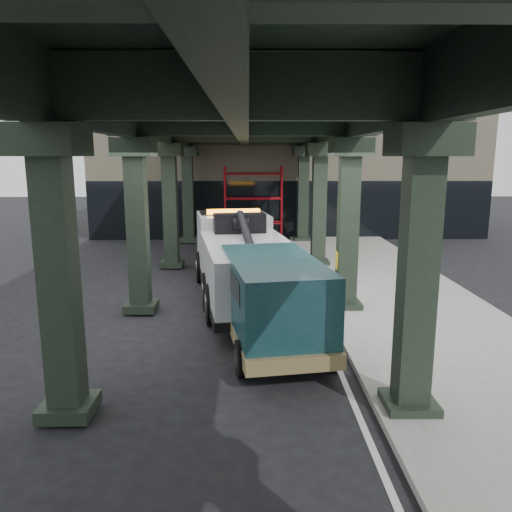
{
  "coord_description": "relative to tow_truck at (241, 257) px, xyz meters",
  "views": [
    {
      "loc": [
        -0.23,
        -12.11,
        4.5
      ],
      "look_at": [
        -0.03,
        1.88,
        1.7
      ],
      "focal_mm": 35.0,
      "sensor_mm": 36.0,
      "label": 1
    }
  ],
  "objects": [
    {
      "name": "ground",
      "position": [
        0.48,
        -3.39,
        -1.38
      ],
      "size": [
        90.0,
        90.0,
        0.0
      ],
      "primitive_type": "plane",
      "color": "black",
      "rests_on": "ground"
    },
    {
      "name": "sidewalk",
      "position": [
        4.98,
        -1.39,
        -1.31
      ],
      "size": [
        5.0,
        40.0,
        0.15
      ],
      "primitive_type": "cube",
      "color": "gray",
      "rests_on": "ground"
    },
    {
      "name": "lane_stripe",
      "position": [
        2.18,
        -1.39,
        -1.38
      ],
      "size": [
        0.12,
        38.0,
        0.01
      ],
      "primitive_type": "cube",
      "color": "silver",
      "rests_on": "ground"
    },
    {
      "name": "viaduct",
      "position": [
        0.08,
        -1.39,
        4.08
      ],
      "size": [
        7.4,
        32.0,
        6.4
      ],
      "color": "black",
      "rests_on": "ground"
    },
    {
      "name": "building",
      "position": [
        2.48,
        16.61,
        2.62
      ],
      "size": [
        22.0,
        10.0,
        8.0
      ],
      "primitive_type": "cube",
      "color": "#C6B793",
      "rests_on": "ground"
    },
    {
      "name": "scaffolding",
      "position": [
        0.48,
        11.26,
        0.73
      ],
      "size": [
        3.08,
        0.88,
        4.0
      ],
      "color": "#B60E18",
      "rests_on": "ground"
    },
    {
      "name": "tow_truck",
      "position": [
        0.0,
        0.0,
        0.0
      ],
      "size": [
        3.63,
        8.88,
        2.84
      ],
      "rotation": [
        0.0,
        0.0,
        0.16
      ],
      "color": "black",
      "rests_on": "ground"
    },
    {
      "name": "towed_van",
      "position": [
        0.76,
        -3.95,
        -0.21
      ],
      "size": [
        2.87,
        5.63,
        2.18
      ],
      "rotation": [
        0.0,
        0.0,
        0.16
      ],
      "color": "#0F3338",
      "rests_on": "ground"
    }
  ]
}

